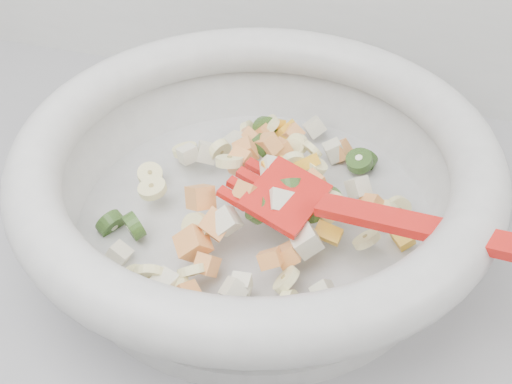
# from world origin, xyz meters

# --- Properties ---
(mixing_bowl) EXTENTS (0.51, 0.44, 0.13)m
(mixing_bowl) POSITION_xyz_m (-0.18, 1.46, 0.97)
(mixing_bowl) COLOR beige
(mixing_bowl) RESTS_ON counter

